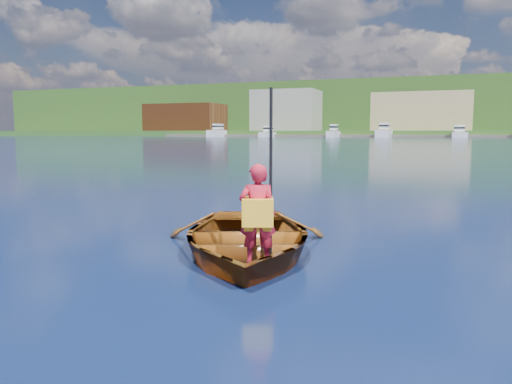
{
  "coord_description": "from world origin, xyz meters",
  "views": [
    {
      "loc": [
        0.93,
        -5.28,
        1.57
      ],
      "look_at": [
        -1.24,
        0.62,
        0.81
      ],
      "focal_mm": 35.0,
      "sensor_mm": 36.0,
      "label": 1
    }
  ],
  "objects_px": {
    "rowboat": "(246,238)",
    "marina_yachts": "(473,133)",
    "child_paddler": "(258,214)",
    "dock": "(409,136)"
  },
  "relations": [
    {
      "from": "rowboat",
      "to": "marina_yachts",
      "type": "relative_size",
      "value": 0.03
    },
    {
      "from": "marina_yachts",
      "to": "child_paddler",
      "type": "bearing_deg",
      "value": -94.09
    },
    {
      "from": "dock",
      "to": "marina_yachts",
      "type": "distance_m",
      "value": 17.43
    },
    {
      "from": "rowboat",
      "to": "child_paddler",
      "type": "relative_size",
      "value": 2.07
    },
    {
      "from": "dock",
      "to": "marina_yachts",
      "type": "bearing_deg",
      "value": -15.59
    },
    {
      "from": "rowboat",
      "to": "child_paddler",
      "type": "xyz_separation_m",
      "value": [
        0.46,
        -0.79,
        0.47
      ]
    },
    {
      "from": "rowboat",
      "to": "dock",
      "type": "relative_size",
      "value": 0.03
    },
    {
      "from": "rowboat",
      "to": "dock",
      "type": "height_order",
      "value": "dock"
    },
    {
      "from": "dock",
      "to": "marina_yachts",
      "type": "relative_size",
      "value": 1.08
    },
    {
      "from": "dock",
      "to": "marina_yachts",
      "type": "xyz_separation_m",
      "value": [
        16.76,
        -4.68,
        1.0
      ]
    }
  ]
}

